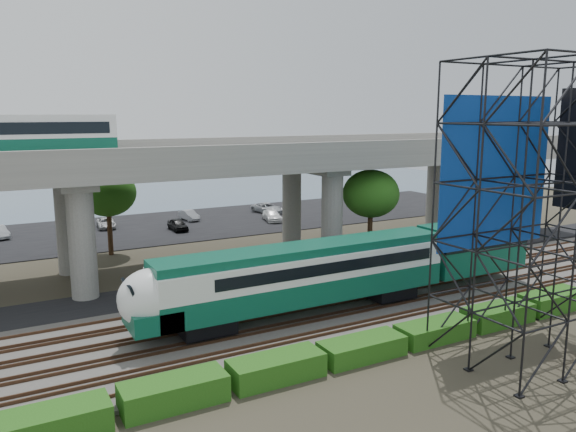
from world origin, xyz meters
TOP-DOWN VIEW (x-y plane):
  - ground at (0.00, 0.00)m, footprint 140.00×140.00m
  - ballast_bed at (0.00, 2.00)m, footprint 90.00×12.00m
  - service_road at (0.00, 10.50)m, footprint 90.00×5.00m
  - parking_lot at (0.00, 34.00)m, footprint 90.00×18.00m
  - harbor_water at (0.00, 56.00)m, footprint 140.00×40.00m
  - rail_tracks at (0.00, 2.00)m, footprint 90.00×9.52m
  - commuter_train at (3.44, 2.00)m, footprint 29.30×3.06m
  - overpass at (-0.94, 16.00)m, footprint 80.00×12.00m
  - scaffold_tower at (9.28, -7.98)m, footprint 9.36×6.36m
  - hedge_strip at (1.01, -4.30)m, footprint 34.60×1.80m
  - trees at (-4.67, 16.17)m, footprint 40.94×16.94m
  - parked_cars at (0.74, 33.43)m, footprint 34.80×9.80m

SIDE VIEW (x-z plane):
  - ground at x=0.00m, z-range 0.00..0.00m
  - harbor_water at x=0.00m, z-range 0.00..0.03m
  - service_road at x=0.00m, z-range 0.00..0.08m
  - parking_lot at x=0.00m, z-range 0.00..0.08m
  - ballast_bed at x=0.00m, z-range 0.00..0.20m
  - rail_tracks at x=0.00m, z-range 0.20..0.36m
  - hedge_strip at x=1.01m, z-range -0.04..1.16m
  - parked_cars at x=0.74m, z-range 0.05..1.33m
  - commuter_train at x=3.44m, z-range 0.73..5.03m
  - trees at x=-4.67m, z-range 1.73..9.42m
  - scaffold_tower at x=9.28m, z-range -0.03..14.97m
  - overpass at x=-0.94m, z-range 2.01..14.41m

